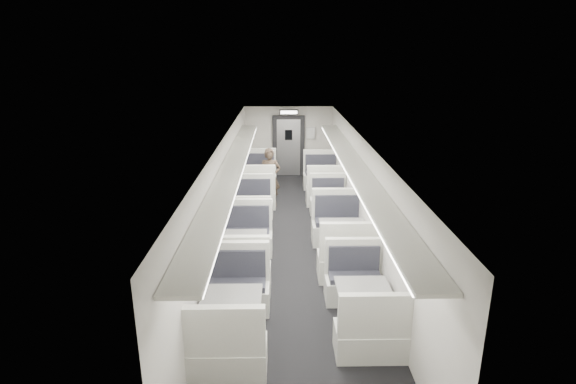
{
  "coord_description": "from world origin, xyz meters",
  "views": [
    {
      "loc": [
        -0.26,
        -9.3,
        4.18
      ],
      "look_at": [
        -0.11,
        0.42,
        1.12
      ],
      "focal_mm": 28.0,
      "sensor_mm": 36.0,
      "label": 1
    }
  ],
  "objects_px": {
    "vestibule_door": "(289,146)",
    "booth_right_c": "(342,241)",
    "booth_left_a": "(256,184)",
    "booth_right_a": "(323,183)",
    "booth_right_d": "(361,304)",
    "exit_sign": "(289,112)",
    "booth_left_d": "(233,315)",
    "passenger": "(270,177)",
    "booth_left_b": "(251,213)",
    "booth_left_c": "(244,252)",
    "booth_right_b": "(331,209)"
  },
  "relations": [
    {
      "from": "vestibule_door",
      "to": "booth_left_b",
      "type": "bearing_deg",
      "value": -101.71
    },
    {
      "from": "booth_right_c",
      "to": "exit_sign",
      "type": "relative_size",
      "value": 3.69
    },
    {
      "from": "passenger",
      "to": "vestibule_door",
      "type": "distance_m",
      "value": 3.23
    },
    {
      "from": "booth_right_c",
      "to": "booth_right_a",
      "type": "bearing_deg",
      "value": 90.0
    },
    {
      "from": "booth_left_d",
      "to": "booth_right_d",
      "type": "bearing_deg",
      "value": 9.19
    },
    {
      "from": "booth_right_a",
      "to": "passenger",
      "type": "xyz_separation_m",
      "value": [
        -1.57,
        -0.86,
        0.42
      ]
    },
    {
      "from": "booth_left_b",
      "to": "booth_left_d",
      "type": "bearing_deg",
      "value": -90.0
    },
    {
      "from": "booth_left_a",
      "to": "passenger",
      "type": "height_order",
      "value": "passenger"
    },
    {
      "from": "booth_left_b",
      "to": "exit_sign",
      "type": "bearing_deg",
      "value": 77.02
    },
    {
      "from": "booth_left_a",
      "to": "booth_left_c",
      "type": "height_order",
      "value": "booth_left_a"
    },
    {
      "from": "booth_right_c",
      "to": "booth_right_d",
      "type": "xyz_separation_m",
      "value": [
        0.0,
        -2.38,
        -0.05
      ]
    },
    {
      "from": "booth_left_a",
      "to": "booth_right_a",
      "type": "relative_size",
      "value": 1.06
    },
    {
      "from": "booth_left_d",
      "to": "booth_right_a",
      "type": "relative_size",
      "value": 0.97
    },
    {
      "from": "booth_left_a",
      "to": "vestibule_door",
      "type": "distance_m",
      "value": 2.71
    },
    {
      "from": "booth_right_d",
      "to": "exit_sign",
      "type": "distance_m",
      "value": 8.8
    },
    {
      "from": "passenger",
      "to": "vestibule_door",
      "type": "bearing_deg",
      "value": 82.56
    },
    {
      "from": "passenger",
      "to": "booth_left_b",
      "type": "bearing_deg",
      "value": -101.65
    },
    {
      "from": "booth_left_a",
      "to": "booth_left_c",
      "type": "relative_size",
      "value": 1.08
    },
    {
      "from": "booth_left_a",
      "to": "booth_right_c",
      "type": "xyz_separation_m",
      "value": [
        2.0,
        -4.19,
        -0.01
      ]
    },
    {
      "from": "booth_right_b",
      "to": "booth_left_a",
      "type": "bearing_deg",
      "value": 133.9
    },
    {
      "from": "booth_left_d",
      "to": "vestibule_door",
      "type": "bearing_deg",
      "value": 83.89
    },
    {
      "from": "booth_left_d",
      "to": "vestibule_door",
      "type": "xyz_separation_m",
      "value": [
        1.0,
        9.34,
        0.65
      ]
    },
    {
      "from": "booth_left_c",
      "to": "booth_right_a",
      "type": "xyz_separation_m",
      "value": [
        2.0,
        4.83,
        0.01
      ]
    },
    {
      "from": "booth_left_d",
      "to": "booth_right_b",
      "type": "xyz_separation_m",
      "value": [
        2.0,
        4.82,
        -0.03
      ]
    },
    {
      "from": "booth_right_c",
      "to": "booth_right_b",
      "type": "bearing_deg",
      "value": 90.0
    },
    {
      "from": "booth_left_c",
      "to": "exit_sign",
      "type": "bearing_deg",
      "value": 81.44
    },
    {
      "from": "booth_left_c",
      "to": "booth_right_c",
      "type": "relative_size",
      "value": 0.95
    },
    {
      "from": "booth_left_a",
      "to": "booth_right_c",
      "type": "distance_m",
      "value": 4.65
    },
    {
      "from": "vestibule_door",
      "to": "booth_right_c",
      "type": "bearing_deg",
      "value": -81.43
    },
    {
      "from": "booth_right_b",
      "to": "exit_sign",
      "type": "bearing_deg",
      "value": 103.92
    },
    {
      "from": "booth_left_c",
      "to": "booth_right_c",
      "type": "bearing_deg",
      "value": 13.93
    },
    {
      "from": "booth_left_a",
      "to": "booth_right_a",
      "type": "distance_m",
      "value": 2.0
    },
    {
      "from": "booth_left_d",
      "to": "booth_right_c",
      "type": "height_order",
      "value": "booth_right_c"
    },
    {
      "from": "booth_right_d",
      "to": "vestibule_door",
      "type": "bearing_deg",
      "value": 96.33
    },
    {
      "from": "passenger",
      "to": "booth_right_d",
      "type": "bearing_deg",
      "value": -72.11
    },
    {
      "from": "booth_left_c",
      "to": "exit_sign",
      "type": "relative_size",
      "value": 3.52
    },
    {
      "from": "booth_left_a",
      "to": "vestibule_door",
      "type": "xyz_separation_m",
      "value": [
        1.0,
        2.45,
        0.62
      ]
    },
    {
      "from": "booth_left_a",
      "to": "booth_left_b",
      "type": "bearing_deg",
      "value": -90.0
    },
    {
      "from": "booth_right_d",
      "to": "exit_sign",
      "type": "relative_size",
      "value": 3.28
    },
    {
      "from": "vestibule_door",
      "to": "booth_right_a",
      "type": "bearing_deg",
      "value": -66.58
    },
    {
      "from": "booth_right_c",
      "to": "booth_right_d",
      "type": "bearing_deg",
      "value": -90.0
    },
    {
      "from": "booth_left_d",
      "to": "booth_right_c",
      "type": "bearing_deg",
      "value": 53.51
    },
    {
      "from": "booth_left_c",
      "to": "passenger",
      "type": "relative_size",
      "value": 1.33
    },
    {
      "from": "booth_right_b",
      "to": "passenger",
      "type": "distance_m",
      "value": 2.13
    },
    {
      "from": "booth_left_d",
      "to": "booth_right_a",
      "type": "bearing_deg",
      "value": 74.13
    },
    {
      "from": "booth_right_c",
      "to": "booth_right_d",
      "type": "distance_m",
      "value": 2.38
    },
    {
      "from": "booth_left_c",
      "to": "booth_right_a",
      "type": "height_order",
      "value": "booth_right_a"
    },
    {
      "from": "booth_left_d",
      "to": "booth_left_c",
      "type": "bearing_deg",
      "value": 90.0
    },
    {
      "from": "booth_left_a",
      "to": "booth_right_b",
      "type": "relative_size",
      "value": 1.19
    },
    {
      "from": "booth_left_a",
      "to": "booth_left_d",
      "type": "xyz_separation_m",
      "value": [
        0.0,
        -6.9,
        -0.04
      ]
    }
  ]
}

